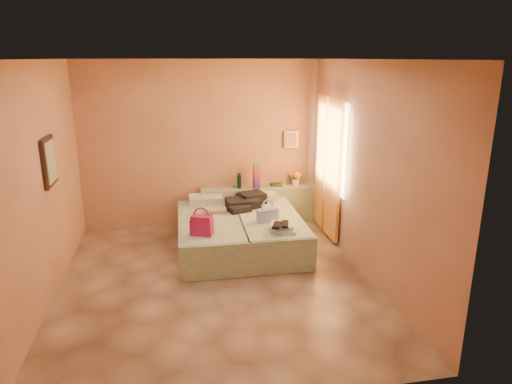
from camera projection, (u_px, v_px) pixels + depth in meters
ground at (217, 282)px, 5.97m from camera, size 4.50×4.50×0.00m
room_walls at (225, 139)px, 6.03m from camera, size 4.02×4.51×2.81m
headboard_ledge at (260, 205)px, 8.03m from camera, size 2.05×0.30×0.65m
bed_left at (210, 234)px, 6.89m from camera, size 0.93×2.01×0.50m
bed_right at (269, 230)px, 7.05m from camera, size 0.93×2.01×0.50m
water_bottle at (239, 181)px, 7.84m from camera, size 0.08×0.08×0.26m
rainbow_box at (256, 176)px, 7.80m from camera, size 0.11×0.11×0.44m
small_dish at (235, 187)px, 7.91m from camera, size 0.15×0.15×0.03m
green_book at (276, 185)px, 8.03m from camera, size 0.22×0.17×0.03m
flower_vase at (296, 177)px, 8.04m from camera, size 0.27×0.27×0.29m
magenta_handbag at (202, 225)px, 6.18m from camera, size 0.34×0.27×0.28m
khaki_garment at (216, 210)px, 7.13m from camera, size 0.37×0.31×0.06m
clothes_pile at (246, 202)px, 7.35m from camera, size 0.68×0.68×0.17m
blue_handbag at (267, 215)px, 6.68m from camera, size 0.33×0.21×0.20m
towel_stack at (284, 228)px, 6.33m from camera, size 0.43×0.41×0.10m
sandal_pair at (281, 225)px, 6.26m from camera, size 0.27×0.31×0.03m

